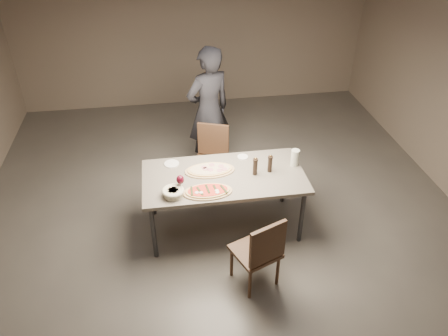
{
  "coord_description": "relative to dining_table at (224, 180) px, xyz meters",
  "views": [
    {
      "loc": [
        -0.6,
        -3.9,
        3.55
      ],
      "look_at": [
        0.0,
        0.0,
        0.85
      ],
      "focal_mm": 35.0,
      "sensor_mm": 36.0,
      "label": 1
    }
  ],
  "objects": [
    {
      "name": "bread_basket",
      "position": [
        -0.58,
        -0.28,
        0.11
      ],
      "size": [
        0.23,
        0.23,
        0.08
      ],
      "rotation": [
        0.0,
        0.0,
        0.02
      ],
      "color": "beige",
      "rests_on": "dining_table"
    },
    {
      "name": "carafe",
      "position": [
        0.83,
        0.09,
        0.16
      ],
      "size": [
        0.09,
        0.09,
        0.2
      ],
      "rotation": [
        0.0,
        0.0,
        0.09
      ],
      "color": "silver",
      "rests_on": "dining_table"
    },
    {
      "name": "zucchini_pizza",
      "position": [
        -0.22,
        -0.28,
        0.07
      ],
      "size": [
        0.52,
        0.29,
        0.05
      ],
      "rotation": [
        0.0,
        0.0,
        0.23
      ],
      "color": "tan",
      "rests_on": "dining_table"
    },
    {
      "name": "diner",
      "position": [
        -0.0,
        1.31,
        0.2
      ],
      "size": [
        0.77,
        0.66,
        1.78
      ],
      "primitive_type": "imported",
      "rotation": [
        0.0,
        0.0,
        3.57
      ],
      "color": "black",
      "rests_on": "ground"
    },
    {
      "name": "ham_pizza",
      "position": [
        -0.14,
        0.11,
        0.07
      ],
      "size": [
        0.56,
        0.31,
        0.04
      ],
      "rotation": [
        0.0,
        0.0,
        0.02
      ],
      "color": "tan",
      "rests_on": "dining_table"
    },
    {
      "name": "room",
      "position": [
        0.0,
        0.0,
        0.71
      ],
      "size": [
        7.0,
        7.0,
        7.0
      ],
      "color": "#534E47",
      "rests_on": "ground"
    },
    {
      "name": "oil_dish",
      "position": [
        0.27,
        0.33,
        0.06
      ],
      "size": [
        0.13,
        0.13,
        0.01
      ],
      "rotation": [
        0.0,
        0.0,
        0.3
      ],
      "color": "white",
      "rests_on": "dining_table"
    },
    {
      "name": "pepper_mill_right",
      "position": [
        0.52,
        0.0,
        0.16
      ],
      "size": [
        0.06,
        0.06,
        0.22
      ],
      "rotation": [
        0.0,
        0.0,
        -0.0
      ],
      "color": "black",
      "rests_on": "dining_table"
    },
    {
      "name": "chair_far",
      "position": [
        -0.04,
        0.81,
        -0.19
      ],
      "size": [
        0.54,
        0.54,
        0.9
      ],
      "rotation": [
        0.0,
        0.0,
        2.79
      ],
      "color": "#422B1B",
      "rests_on": "ground"
    },
    {
      "name": "chair_near",
      "position": [
        0.21,
        -0.94,
        -0.2
      ],
      "size": [
        0.54,
        0.54,
        0.88
      ],
      "rotation": [
        0.0,
        0.0,
        0.39
      ],
      "color": "#422B1B",
      "rests_on": "ground"
    },
    {
      "name": "dining_table",
      "position": [
        0.0,
        0.0,
        0.0
      ],
      "size": [
        1.8,
        0.9,
        0.75
      ],
      "color": "#70685C",
      "rests_on": "ground"
    },
    {
      "name": "side_plate",
      "position": [
        -0.56,
        0.32,
        0.06
      ],
      "size": [
        0.17,
        0.17,
        0.01
      ],
      "rotation": [
        0.0,
        0.0,
        0.14
      ],
      "color": "white",
      "rests_on": "dining_table"
    },
    {
      "name": "pepper_mill_left",
      "position": [
        0.34,
        -0.03,
        0.16
      ],
      "size": [
        0.06,
        0.06,
        0.22
      ],
      "rotation": [
        0.0,
        0.0,
        0.24
      ],
      "color": "black",
      "rests_on": "dining_table"
    },
    {
      "name": "wine_glass",
      "position": [
        -0.49,
        -0.2,
        0.19
      ],
      "size": [
        0.08,
        0.08,
        0.19
      ],
      "rotation": [
        0.0,
        0.0,
        0.27
      ],
      "color": "silver",
      "rests_on": "dining_table"
    }
  ]
}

